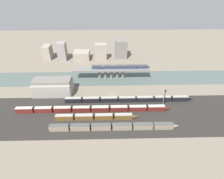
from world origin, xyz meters
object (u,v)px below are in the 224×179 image
object	(u,v)px
train_yard_outer	(129,99)
warehouse_building	(53,86)
signal_tower	(164,99)
train_yard_mid	(96,117)
train_yard_far	(93,109)
train_yard_near	(114,127)
train_on_bridge	(121,67)

from	to	relation	value
train_yard_outer	warehouse_building	bearing A→B (deg)	167.28
train_yard_outer	signal_tower	xyz separation A→B (m)	(22.84, -8.82, 5.81)
train_yard_mid	train_yard_far	size ratio (longest dim) A/B	0.51
train_yard_outer	signal_tower	bearing A→B (deg)	-21.12
train_yard_far	train_yard_outer	distance (m)	27.89
train_yard_near	train_yard_far	size ratio (longest dim) A/B	0.75
train_on_bridge	train_yard_near	distance (m)	64.87
train_yard_far	warehouse_building	xyz separation A→B (m)	(-32.54, 23.90, 3.80)
warehouse_building	train_yard_near	bearing A→B (deg)	-41.24
train_yard_near	train_yard_outer	xyz separation A→B (m)	(11.71, 27.67, 0.12)
train_yard_near	train_yard_outer	bearing A→B (deg)	67.06
train_yard_far	signal_tower	bearing A→B (deg)	2.26
train_yard_outer	train_yard_far	bearing A→B (deg)	-157.35
train_on_bridge	signal_tower	distance (m)	52.15
signal_tower	train_yard_near	bearing A→B (deg)	-151.39
train_on_bridge	train_yard_near	world-z (taller)	train_on_bridge
train_yard_near	warehouse_building	bearing A→B (deg)	138.76
train_yard_far	signal_tower	xyz separation A→B (m)	(48.58, 1.92, 5.80)
train_on_bridge	train_yard_near	xyz separation A→B (m)	(-8.11, -63.66, -9.46)
train_on_bridge	warehouse_building	size ratio (longest dim) A/B	1.77
warehouse_building	train_yard_mid	bearing A→B (deg)	-41.93
train_yard_mid	warehouse_building	distance (m)	47.57
train_yard_outer	warehouse_building	world-z (taller)	warehouse_building
train_yard_mid	train_yard_far	xyz separation A→B (m)	(-2.72, 7.78, 0.19)
train_yard_near	train_yard_far	distance (m)	21.99
train_yard_outer	warehouse_building	xyz separation A→B (m)	(-58.28, 13.16, 3.81)
train_yard_outer	warehouse_building	size ratio (longest dim) A/B	3.25
train_yard_near	train_yard_mid	distance (m)	14.55
train_on_bridge	train_yard_mid	size ratio (longest dim) A/B	0.96
train_yard_mid	warehouse_building	size ratio (longest dim) A/B	1.83
train_yard_near	signal_tower	xyz separation A→B (m)	(34.55, 18.85, 5.92)
train_yard_mid	signal_tower	world-z (taller)	signal_tower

